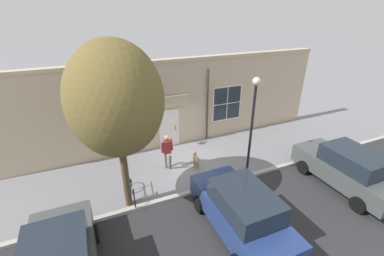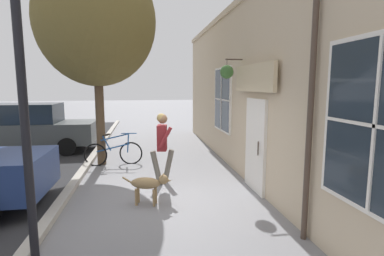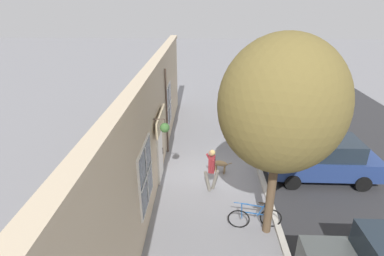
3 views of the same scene
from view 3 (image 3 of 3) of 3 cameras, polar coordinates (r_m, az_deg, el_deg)
The scene contains 10 objects.
ground_plane at distance 12.68m, azimuth 4.04°, elevation -9.14°, with size 90.00×90.00×0.00m, color gray.
curb_and_road at distance 14.17m, azimuth 28.68°, elevation -8.46°, with size 10.10×28.00×0.12m.
storefront_facade at distance 11.72m, azimuth -7.13°, elevation 0.74°, with size 0.95×18.00×4.65m.
pedestrian_walking at distance 11.32m, azimuth 3.76°, elevation -7.27°, with size 0.61×0.60×1.74m.
dog_on_leash at distance 12.75m, azimuth 5.17°, elevation -6.71°, with size 0.99×0.41×0.66m.
street_tree_by_curb at distance 8.28m, azimuth 16.71°, elevation 3.75°, with size 3.43×3.09×6.14m.
leaning_bicycle at distance 10.22m, azimuth 11.86°, elevation -16.32°, with size 1.74×0.21×1.01m.
parked_car_mid_block at distance 13.23m, azimuth 23.77°, elevation -5.40°, with size 4.31×1.95×1.75m.
parked_car_far_end at distance 17.79m, azimuth 17.00°, elevation 2.97°, with size 4.31×1.95×1.75m.
street_lamp at distance 13.60m, azimuth 11.74°, elevation 6.51°, with size 0.32×0.32×4.48m.
Camera 3 is at (-0.50, -10.65, 6.87)m, focal length 28.00 mm.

